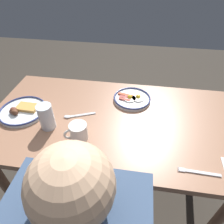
{
  "coord_description": "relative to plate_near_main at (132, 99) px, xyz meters",
  "views": [
    {
      "loc": [
        -0.12,
        0.83,
        1.53
      ],
      "look_at": [
        0.01,
        -0.02,
        0.79
      ],
      "focal_mm": 31.57,
      "sensor_mm": 36.0,
      "label": 1
    }
  ],
  "objects": [
    {
      "name": "coffee_mug",
      "position": [
        0.25,
        0.37,
        0.03
      ],
      "size": [
        0.12,
        0.09,
        0.09
      ],
      "color": "white",
      "rests_on": "dining_table"
    },
    {
      "name": "drinking_glass",
      "position": [
        0.43,
        0.31,
        0.05
      ],
      "size": [
        0.08,
        0.08,
        0.15
      ],
      "color": "silver",
      "rests_on": "dining_table"
    },
    {
      "name": "ground_plane",
      "position": [
        0.09,
        0.19,
        -0.77
      ],
      "size": [
        6.0,
        6.0,
        0.0
      ],
      "primitive_type": "plane",
      "color": "#373129"
    },
    {
      "name": "dining_table",
      "position": [
        0.09,
        0.19,
        -0.1
      ],
      "size": [
        1.46,
        0.77,
        0.76
      ],
      "color": "#996A50",
      "rests_on": "ground_plane"
    },
    {
      "name": "tea_spoon",
      "position": [
        0.32,
        0.2,
        -0.01
      ],
      "size": [
        0.18,
        0.08,
        0.01
      ],
      "color": "silver",
      "rests_on": "dining_table"
    },
    {
      "name": "plate_near_main",
      "position": [
        0.0,
        0.0,
        0.0
      ],
      "size": [
        0.24,
        0.24,
        0.04
      ],
      "color": "white",
      "rests_on": "dining_table"
    },
    {
      "name": "plate_center_pancakes",
      "position": [
        0.64,
        0.22,
        0.0
      ],
      "size": [
        0.27,
        0.27,
        0.05
      ],
      "color": "white",
      "rests_on": "dining_table"
    },
    {
      "name": "fork_near",
      "position": [
        -0.33,
        0.49,
        -0.01
      ],
      "size": [
        0.19,
        0.02,
        0.01
      ],
      "color": "silver",
      "rests_on": "dining_table"
    }
  ]
}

